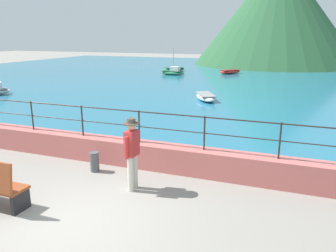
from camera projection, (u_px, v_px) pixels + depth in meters
The scene contains 11 objects.
ground_plane at pixel (71, 223), 6.56m from camera, with size 120.00×120.00×0.00m, color gray.
promenade_wall at pixel (140, 154), 9.36m from camera, with size 20.00×0.56×0.70m, color #BC605B.
railing at pixel (139, 120), 9.10m from camera, with size 18.44×0.04×0.90m.
lake_water at pixel (248, 76), 29.90m from camera, with size 64.00×44.32×0.06m, color #236B89.
hill_main at pixel (278, 11), 40.60m from camera, with size 20.06×20.06×12.87m, color #285633.
person_walking at pixel (132, 151), 7.75m from camera, with size 0.38×0.57×1.75m.
bollard at pixel (95, 162), 9.00m from camera, with size 0.24×0.24×0.54m, color #4C4C51.
boat_1 at pixel (174, 69), 33.84m from camera, with size 2.31×2.21×2.27m.
boat_3 at pixel (206, 97), 18.65m from camera, with size 1.85×2.46×0.36m.
boat_4 at pixel (230, 72), 31.62m from camera, with size 2.16×2.34×0.36m.
boat_5 at pixel (173, 72), 30.67m from camera, with size 2.32×0.95×0.76m.
Camera 1 is at (3.84, -4.79, 3.56)m, focal length 35.70 mm.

